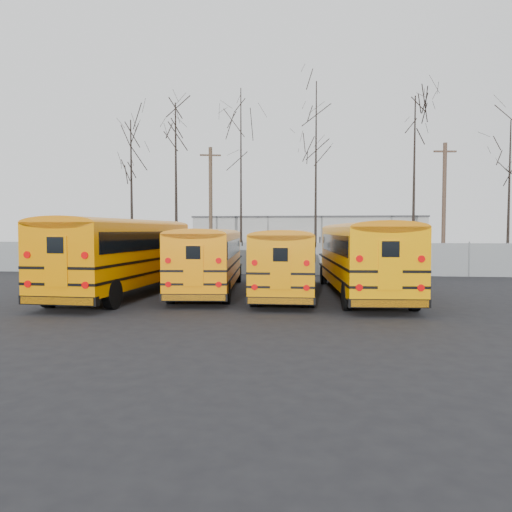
# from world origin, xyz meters

# --- Properties ---
(ground) EXTENTS (120.00, 120.00, 0.00)m
(ground) POSITION_xyz_m (0.00, 0.00, 0.00)
(ground) COLOR black
(ground) RESTS_ON ground
(fence) EXTENTS (40.00, 0.04, 2.00)m
(fence) POSITION_xyz_m (0.00, 12.00, 1.00)
(fence) COLOR gray
(fence) RESTS_ON ground
(distant_building) EXTENTS (22.00, 8.00, 4.00)m
(distant_building) POSITION_xyz_m (2.00, 32.00, 2.00)
(distant_building) COLOR #BBBBB6
(distant_building) RESTS_ON ground
(bus_a) EXTENTS (3.21, 11.94, 3.31)m
(bus_a) POSITION_xyz_m (-5.12, 1.39, 1.94)
(bus_a) COLOR black
(bus_a) RESTS_ON ground
(bus_b) EXTENTS (3.42, 10.48, 2.88)m
(bus_b) POSITION_xyz_m (-1.71, 2.46, 1.69)
(bus_b) COLOR black
(bus_b) RESTS_ON ground
(bus_c) EXTENTS (2.49, 10.17, 2.83)m
(bus_c) POSITION_xyz_m (1.77, 2.01, 1.66)
(bus_c) COLOR black
(bus_c) RESTS_ON ground
(bus_d) EXTENTS (3.52, 11.42, 3.15)m
(bus_d) POSITION_xyz_m (4.92, 2.03, 1.84)
(bus_d) COLOR black
(bus_d) RESTS_ON ground
(utility_pole_left) EXTENTS (1.60, 0.51, 9.08)m
(utility_pole_left) POSITION_xyz_m (-5.14, 18.52, 4.66)
(utility_pole_left) COLOR #4F3C2C
(utility_pole_left) RESTS_ON ground
(utility_pole_right) EXTENTS (1.53, 0.34, 8.59)m
(utility_pole_right) POSITION_xyz_m (11.41, 15.80, 4.41)
(utility_pole_right) COLOR #4F3A2D
(utility_pole_right) RESTS_ON ground
(tree_0) EXTENTS (0.26, 0.26, 11.16)m
(tree_0) POSITION_xyz_m (-11.18, 17.85, 5.58)
(tree_0) COLOR black
(tree_0) RESTS_ON ground
(tree_1) EXTENTS (0.26, 0.26, 11.86)m
(tree_1) POSITION_xyz_m (-7.13, 16.03, 5.93)
(tree_1) COLOR black
(tree_1) RESTS_ON ground
(tree_2) EXTENTS (0.26, 0.26, 12.43)m
(tree_2) POSITION_xyz_m (-2.24, 15.00, 6.22)
(tree_2) COLOR black
(tree_2) RESTS_ON ground
(tree_3) EXTENTS (0.26, 0.26, 12.98)m
(tree_3) POSITION_xyz_m (2.86, 15.91, 6.49)
(tree_3) COLOR black
(tree_3) RESTS_ON ground
(tree_4) EXTENTS (0.26, 0.26, 11.31)m
(tree_4) POSITION_xyz_m (9.13, 14.13, 5.65)
(tree_4) COLOR black
(tree_4) RESTS_ON ground
(tree_5) EXTENTS (0.26, 0.26, 9.74)m
(tree_5) POSITION_xyz_m (15.11, 14.65, 4.87)
(tree_5) COLOR black
(tree_5) RESTS_ON ground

